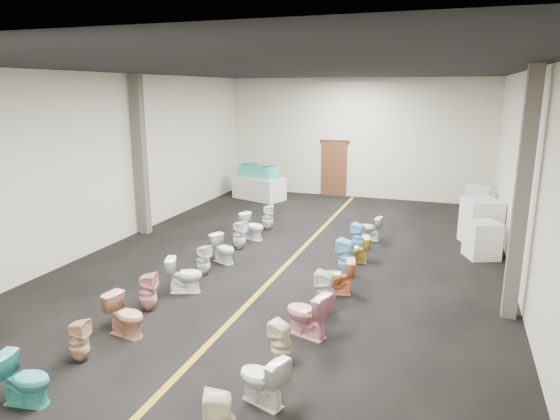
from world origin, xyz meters
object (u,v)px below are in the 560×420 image
at_px(appliance_crate_b, 481,222).
at_px(toilet_right_9, 369,228).
at_px(toilet_right_3, 307,313).
at_px(toilet_left_0, 25,379).
at_px(toilet_right_5, 337,276).
at_px(toilet_left_2, 126,315).
at_px(toilet_right_1, 262,379).
at_px(toilet_left_3, 148,292).
at_px(toilet_left_5, 203,260).
at_px(toilet_right_2, 281,343).
at_px(toilet_right_4, 326,292).
at_px(appliance_crate_d, 477,202).
at_px(toilet_left_4, 185,275).
at_px(toilet_left_9, 268,217).
at_px(toilet_right_7, 356,250).
at_px(appliance_crate_a, 482,240).
at_px(toilet_left_8, 253,226).
at_px(toilet_left_6, 224,249).
at_px(toilet_right_6, 346,257).
at_px(bathtub, 259,171).
at_px(appliance_crate_c, 478,214).
at_px(toilet_left_7, 239,235).
at_px(toilet_right_8, 359,237).
at_px(toilet_left_1, 79,341).
at_px(display_table, 259,188).

xyz_separation_m(appliance_crate_b, toilet_right_9, (-2.88, -0.65, -0.27)).
bearing_deg(toilet_right_3, toilet_left_0, -25.85).
distance_m(toilet_right_5, toilet_right_9, 3.98).
xyz_separation_m(toilet_left_2, toilet_right_1, (2.87, -1.01, -0.00)).
bearing_deg(toilet_left_3, toilet_left_5, -15.16).
height_order(toilet_right_2, toilet_right_4, toilet_right_4).
distance_m(appliance_crate_d, toilet_right_2, 10.95).
xyz_separation_m(toilet_left_5, toilet_right_3, (3.01, -1.97, 0.06)).
bearing_deg(toilet_left_4, toilet_left_0, 159.27).
bearing_deg(toilet_left_9, toilet_right_2, -178.90).
height_order(toilet_right_1, toilet_right_7, toilet_right_1).
relative_size(appliance_crate_a, toilet_left_8, 1.26).
bearing_deg(appliance_crate_d, toilet_right_2, -106.30).
bearing_deg(toilet_left_6, toilet_right_6, -63.65).
bearing_deg(bathtub, toilet_right_7, -30.36).
bearing_deg(toilet_right_9, appliance_crate_c, 134.64).
bearing_deg(appliance_crate_d, toilet_left_6, -131.59).
relative_size(toilet_left_7, toilet_right_6, 0.89).
height_order(toilet_left_3, toilet_right_7, toilet_left_3).
xyz_separation_m(toilet_left_7, toilet_right_3, (3.01, -3.98, 0.03)).
bearing_deg(toilet_right_6, toilet_right_7, -171.84).
height_order(appliance_crate_d, toilet_right_6, appliance_crate_d).
xyz_separation_m(appliance_crate_d, toilet_right_6, (-2.92, -6.51, -0.09)).
xyz_separation_m(appliance_crate_b, toilet_right_3, (-2.96, -6.56, -0.20)).
xyz_separation_m(toilet_right_3, toilet_right_6, (0.04, 3.00, 0.02)).
bearing_deg(toilet_left_8, toilet_right_4, -123.70).
relative_size(toilet_right_5, toilet_right_9, 1.10).
height_order(toilet_left_7, toilet_right_8, toilet_left_7).
distance_m(toilet_left_1, toilet_right_9, 8.46).
bearing_deg(toilet_right_1, toilet_left_6, -129.30).
distance_m(appliance_crate_c, toilet_left_3, 10.13).
bearing_deg(toilet_left_2, toilet_right_9, -13.64).
xyz_separation_m(toilet_right_2, toilet_right_7, (0.20, 4.89, -0.02)).
height_order(toilet_left_3, toilet_left_9, toilet_left_3).
bearing_deg(toilet_right_6, toilet_left_8, -111.15).
xyz_separation_m(toilet_right_5, toilet_right_8, (-0.09, 2.89, 0.00)).
relative_size(toilet_left_1, toilet_right_2, 0.98).
bearing_deg(toilet_left_0, toilet_left_1, -4.22).
distance_m(display_table, toilet_left_1, 11.88).
height_order(appliance_crate_b, toilet_right_7, appliance_crate_b).
height_order(appliance_crate_a, appliance_crate_d, appliance_crate_d).
distance_m(toilet_right_1, toilet_right_8, 6.83).
bearing_deg(toilet_left_7, toilet_left_0, -167.59).
bearing_deg(toilet_right_8, toilet_left_5, -30.03).
distance_m(toilet_left_0, toilet_right_4, 5.09).
height_order(display_table, appliance_crate_a, appliance_crate_a).
bearing_deg(appliance_crate_c, toilet_right_1, -106.53).
relative_size(bathtub, toilet_right_6, 2.10).
xyz_separation_m(bathtub, toilet_right_5, (4.84, -7.89, -0.70)).
relative_size(appliance_crate_c, toilet_left_9, 1.27).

